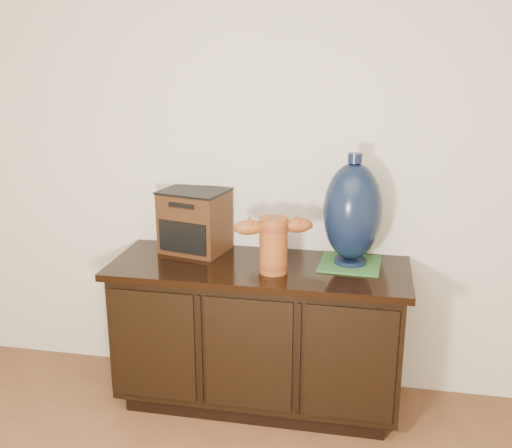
% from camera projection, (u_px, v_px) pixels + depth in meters
% --- Properties ---
extents(sideboard, '(1.46, 0.56, 0.75)m').
position_uv_depth(sideboard, '(259.00, 333.00, 3.03)').
color(sideboard, black).
rests_on(sideboard, ground).
extents(terracotta_vessel, '(0.37, 0.19, 0.27)m').
position_uv_depth(terracotta_vessel, '(274.00, 242.00, 2.79)').
color(terracotta_vessel, '#93481A').
rests_on(terracotta_vessel, sideboard).
extents(tv_radio, '(0.37, 0.33, 0.32)m').
position_uv_depth(tv_radio, '(195.00, 221.00, 3.09)').
color(tv_radio, '#391E0E').
rests_on(tv_radio, sideboard).
extents(green_mat, '(0.31, 0.31, 0.01)m').
position_uv_depth(green_mat, '(350.00, 264.00, 2.93)').
color(green_mat, '#2B602B').
rests_on(green_mat, sideboard).
extents(lamp_base, '(0.29, 0.29, 0.54)m').
position_uv_depth(lamp_base, '(352.00, 212.00, 2.86)').
color(lamp_base, black).
rests_on(lamp_base, green_mat).
extents(spray_can, '(0.06, 0.06, 0.16)m').
position_uv_depth(spray_can, '(272.00, 237.00, 3.09)').
color(spray_can, '#5B0F10').
rests_on(spray_can, sideboard).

